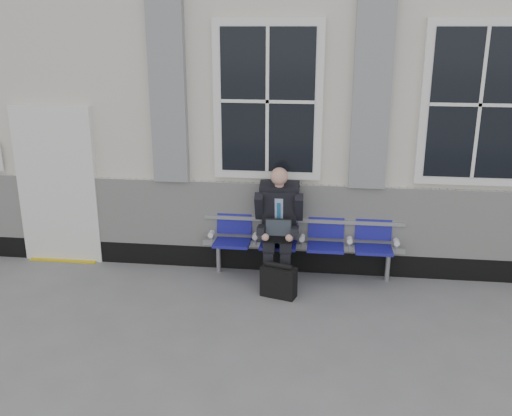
# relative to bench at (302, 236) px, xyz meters

# --- Properties ---
(ground) EXTENTS (70.00, 70.00, 0.00)m
(ground) POSITION_rel_bench_xyz_m (1.68, -1.32, -0.55)
(ground) COLOR slate
(ground) RESTS_ON ground
(station_building) EXTENTS (14.40, 4.40, 4.49)m
(station_building) POSITION_rel_bench_xyz_m (1.66, 2.15, 1.67)
(station_building) COLOR beige
(station_building) RESTS_ON ground
(bench) EXTENTS (2.60, 0.47, 0.91)m
(bench) POSITION_rel_bench_xyz_m (0.00, 0.00, 0.00)
(bench) COLOR #9EA0A3
(bench) RESTS_ON ground
(businessman) EXTENTS (0.61, 0.82, 1.48)m
(businessman) POSITION_rel_bench_xyz_m (-0.30, -0.14, 0.24)
(businessman) COLOR black
(businessman) RESTS_ON ground
(briefcase) EXTENTS (0.45, 0.29, 0.43)m
(briefcase) POSITION_rel_bench_xyz_m (-0.25, -0.65, -0.35)
(briefcase) COLOR black
(briefcase) RESTS_ON ground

